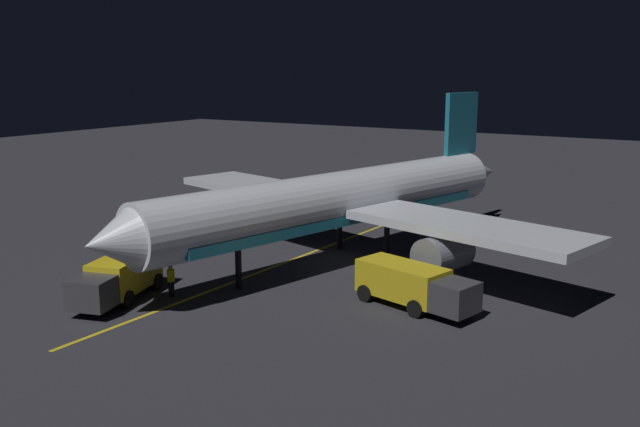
# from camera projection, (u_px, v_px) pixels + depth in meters

# --- Properties ---
(ground_plane) EXTENTS (180.00, 180.00, 0.20)m
(ground_plane) POSITION_uv_depth(u_px,v_px,m) (336.00, 263.00, 43.80)
(ground_plane) COLOR #2B2B32
(apron_guide_stripe) EXTENTS (1.61, 29.49, 0.01)m
(apron_guide_stripe) POSITION_uv_depth(u_px,v_px,m) (263.00, 271.00, 41.89)
(apron_guide_stripe) COLOR gold
(apron_guide_stripe) RESTS_ON ground_plane
(airliner) EXTENTS (31.50, 34.06, 10.28)m
(airliner) POSITION_uv_depth(u_px,v_px,m) (343.00, 202.00, 43.38)
(airliner) COLOR silver
(airliner) RESTS_ON ground_plane
(baggage_truck) EXTENTS (3.77, 6.56, 2.24)m
(baggage_truck) POSITION_uv_depth(u_px,v_px,m) (119.00, 279.00, 36.34)
(baggage_truck) COLOR gold
(baggage_truck) RESTS_ON ground_plane
(catering_truck) EXTENTS (6.87, 3.64, 2.17)m
(catering_truck) POSITION_uv_depth(u_px,v_px,m) (413.00, 286.00, 35.21)
(catering_truck) COLOR gold
(catering_truck) RESTS_ON ground_plane
(ground_crew_worker) EXTENTS (0.40, 0.40, 1.74)m
(ground_crew_worker) POSITION_uv_depth(u_px,v_px,m) (171.00, 281.00, 36.99)
(ground_crew_worker) COLOR black
(ground_crew_worker) RESTS_ON ground_plane
(traffic_cone_near_left) EXTENTS (0.50, 0.50, 0.55)m
(traffic_cone_near_left) POSITION_uv_depth(u_px,v_px,m) (433.00, 287.00, 37.93)
(traffic_cone_near_left) COLOR #EA590F
(traffic_cone_near_left) RESTS_ON ground_plane
(traffic_cone_near_right) EXTENTS (0.50, 0.50, 0.55)m
(traffic_cone_near_right) POSITION_uv_depth(u_px,v_px,m) (368.00, 283.00, 38.67)
(traffic_cone_near_right) COLOR #EA590F
(traffic_cone_near_right) RESTS_ON ground_plane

